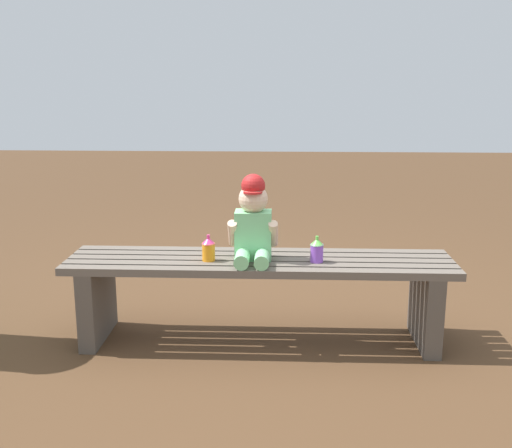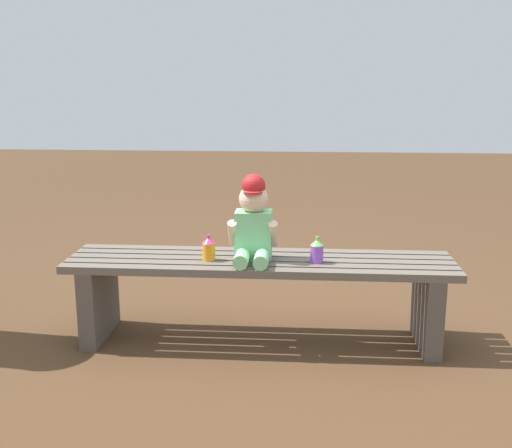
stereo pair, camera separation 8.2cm
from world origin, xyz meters
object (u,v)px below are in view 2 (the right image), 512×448
object	(u,v)px
child_figure	(253,223)
sippy_cup_left	(209,248)
sippy_cup_right	(317,250)
park_bench	(260,284)

from	to	relation	value
child_figure	sippy_cup_left	world-z (taller)	child_figure
child_figure	sippy_cup_right	bearing A→B (deg)	-5.50
sippy_cup_left	child_figure	bearing A→B (deg)	7.86
sippy_cup_right	child_figure	bearing A→B (deg)	174.50
child_figure	sippy_cup_left	size ratio (longest dim) A/B	3.26
park_bench	sippy_cup_right	size ratio (longest dim) A/B	14.72
sippy_cup_left	sippy_cup_right	size ratio (longest dim) A/B	1.00
park_bench	sippy_cup_left	size ratio (longest dim) A/B	14.72
sippy_cup_right	park_bench	bearing A→B (deg)	170.88
sippy_cup_right	sippy_cup_left	bearing A→B (deg)	180.00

